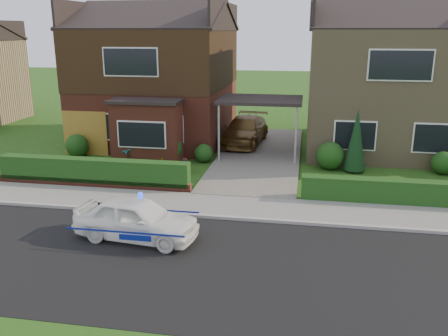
# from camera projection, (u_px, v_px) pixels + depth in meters

# --- Properties ---
(ground) EXTENTS (120.00, 120.00, 0.00)m
(ground) POSITION_uv_depth(u_px,v_px,m) (216.00, 266.00, 12.12)
(ground) COLOR #1F4913
(ground) RESTS_ON ground
(road) EXTENTS (60.00, 6.00, 0.02)m
(road) POSITION_uv_depth(u_px,v_px,m) (216.00, 266.00, 12.12)
(road) COLOR black
(road) RESTS_ON ground
(kerb) EXTENTS (60.00, 0.16, 0.12)m
(kerb) POSITION_uv_depth(u_px,v_px,m) (234.00, 218.00, 14.98)
(kerb) COLOR #9E9993
(kerb) RESTS_ON ground
(sidewalk) EXTENTS (60.00, 2.00, 0.10)m
(sidewalk) POSITION_uv_depth(u_px,v_px,m) (239.00, 207.00, 15.98)
(sidewalk) COLOR slate
(sidewalk) RESTS_ON ground
(driveway) EXTENTS (3.80, 12.00, 0.12)m
(driveway) POSITION_uv_depth(u_px,v_px,m) (259.00, 155.00, 22.50)
(driveway) COLOR #666059
(driveway) RESTS_ON ground
(house_left) EXTENTS (7.50, 9.53, 7.25)m
(house_left) POSITION_uv_depth(u_px,v_px,m) (158.00, 69.00, 25.14)
(house_left) COLOR brown
(house_left) RESTS_ON ground
(house_right) EXTENTS (7.50, 8.06, 7.25)m
(house_right) POSITION_uv_depth(u_px,v_px,m) (384.00, 75.00, 23.36)
(house_right) COLOR #927E59
(house_right) RESTS_ON ground
(carport_link) EXTENTS (3.80, 3.00, 2.77)m
(carport_link) POSITION_uv_depth(u_px,v_px,m) (260.00, 101.00, 21.73)
(carport_link) COLOR black
(carport_link) RESTS_ON ground
(garage_door) EXTENTS (2.20, 0.10, 2.10)m
(garage_door) POSITION_uv_depth(u_px,v_px,m) (85.00, 133.00, 22.60)
(garage_door) COLOR #956220
(garage_door) RESTS_ON ground
(dwarf_wall) EXTENTS (7.70, 0.25, 0.36)m
(dwarf_wall) POSITION_uv_depth(u_px,v_px,m) (93.00, 183.00, 18.04)
(dwarf_wall) COLOR brown
(dwarf_wall) RESTS_ON ground
(hedge_left) EXTENTS (7.50, 0.55, 0.90)m
(hedge_left) POSITION_uv_depth(u_px,v_px,m) (95.00, 186.00, 18.23)
(hedge_left) COLOR #1A3B13
(hedge_left) RESTS_ON ground
(hedge_right) EXTENTS (7.50, 0.55, 0.80)m
(hedge_right) POSITION_uv_depth(u_px,v_px,m) (411.00, 206.00, 16.22)
(hedge_right) COLOR #1A3B13
(hedge_right) RESTS_ON ground
(shrub_left_far) EXTENTS (1.08, 1.08, 1.08)m
(shrub_left_far) POSITION_uv_depth(u_px,v_px,m) (77.00, 146.00, 22.35)
(shrub_left_far) COLOR #1A3B13
(shrub_left_far) RESTS_ON ground
(shrub_left_mid) EXTENTS (1.32, 1.32, 1.32)m
(shrub_left_mid) POSITION_uv_depth(u_px,v_px,m) (168.00, 148.00, 21.38)
(shrub_left_mid) COLOR #1A3B13
(shrub_left_mid) RESTS_ON ground
(shrub_left_near) EXTENTS (0.84, 0.84, 0.84)m
(shrub_left_near) POSITION_uv_depth(u_px,v_px,m) (204.00, 153.00, 21.47)
(shrub_left_near) COLOR #1A3B13
(shrub_left_near) RESTS_ON ground
(shrub_right_near) EXTENTS (1.20, 1.20, 1.20)m
(shrub_right_near) POSITION_uv_depth(u_px,v_px,m) (330.00, 156.00, 20.31)
(shrub_right_near) COLOR #1A3B13
(shrub_right_near) RESTS_ON ground
(shrub_right_mid) EXTENTS (0.96, 0.96, 0.96)m
(shrub_right_mid) POSITION_uv_depth(u_px,v_px,m) (443.00, 163.00, 19.68)
(shrub_right_mid) COLOR #1A3B13
(shrub_right_mid) RESTS_ON ground
(conifer_a) EXTENTS (0.90, 0.90, 2.60)m
(conifer_a) POSITION_uv_depth(u_px,v_px,m) (356.00, 142.00, 19.76)
(conifer_a) COLOR black
(conifer_a) RESTS_ON ground
(police_car) EXTENTS (3.30, 3.74, 1.39)m
(police_car) POSITION_uv_depth(u_px,v_px,m) (136.00, 219.00, 13.50)
(police_car) COLOR white
(police_car) RESTS_ON ground
(driveway_car) EXTENTS (2.30, 4.80, 1.35)m
(driveway_car) POSITION_uv_depth(u_px,v_px,m) (245.00, 130.00, 24.48)
(driveway_car) COLOR brown
(driveway_car) RESTS_ON driveway
(potted_plant_a) EXTENTS (0.51, 0.44, 0.83)m
(potted_plant_a) POSITION_uv_depth(u_px,v_px,m) (127.00, 155.00, 21.09)
(potted_plant_a) COLOR gray
(potted_plant_a) RESTS_ON ground
(potted_plant_b) EXTENTS (0.48, 0.47, 0.68)m
(potted_plant_b) POSITION_uv_depth(u_px,v_px,m) (160.00, 166.00, 19.78)
(potted_plant_b) COLOR gray
(potted_plant_b) RESTS_ON ground
(potted_plant_c) EXTENTS (0.43, 0.43, 0.66)m
(potted_plant_c) POSITION_uv_depth(u_px,v_px,m) (186.00, 166.00, 19.80)
(potted_plant_c) COLOR gray
(potted_plant_c) RESTS_ON ground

